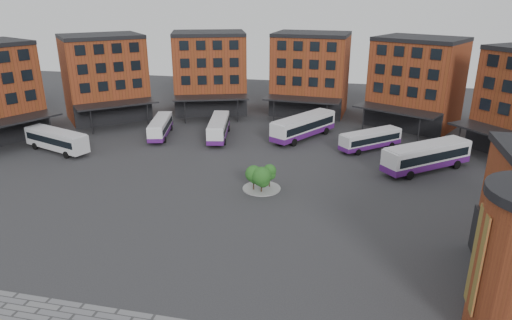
% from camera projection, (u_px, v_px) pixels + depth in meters
% --- Properties ---
extents(ground, '(160.00, 160.00, 0.00)m').
position_uv_depth(ground, '(213.00, 238.00, 42.04)').
color(ground, '#28282B').
rests_on(ground, ground).
extents(main_building, '(94.14, 42.48, 14.60)m').
position_uv_depth(main_building, '(255.00, 83.00, 75.52)').
color(main_building, maroon).
rests_on(main_building, ground).
extents(tree_island, '(4.40, 4.40, 3.06)m').
position_uv_depth(tree_island, '(261.00, 177.00, 51.46)').
color(tree_island, gray).
rests_on(tree_island, ground).
extents(bus_a, '(11.17, 5.98, 3.10)m').
position_uv_depth(bus_a, '(56.00, 139.00, 64.34)').
color(bus_a, silver).
rests_on(bus_a, ground).
extents(bus_b, '(4.66, 10.29, 2.82)m').
position_uv_depth(bus_b, '(161.00, 127.00, 71.22)').
color(bus_b, white).
rests_on(bus_b, ground).
extents(bus_c, '(4.60, 11.19, 3.07)m').
position_uv_depth(bus_c, '(219.00, 128.00, 70.36)').
color(bus_c, white).
rests_on(bus_c, ground).
extents(bus_d, '(8.95, 12.33, 3.56)m').
position_uv_depth(bus_d, '(304.00, 126.00, 70.15)').
color(bus_d, white).
rests_on(bus_d, ground).
extents(bus_e, '(8.88, 8.33, 2.79)m').
position_uv_depth(bus_e, '(370.00, 139.00, 65.25)').
color(bus_e, silver).
rests_on(bus_e, ground).
extents(bus_f, '(11.53, 10.23, 3.54)m').
position_uv_depth(bus_f, '(427.00, 156.00, 57.39)').
color(bus_f, silver).
rests_on(bus_f, ground).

